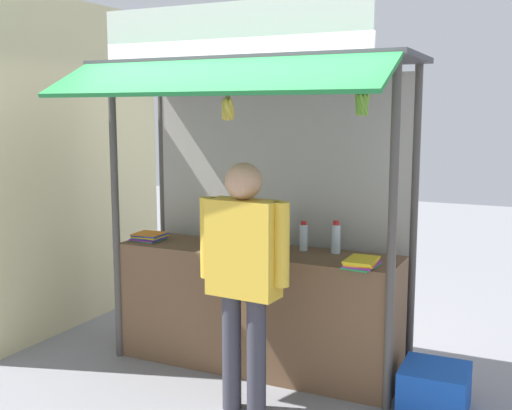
# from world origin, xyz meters

# --- Properties ---
(ground_plane) EXTENTS (20.00, 20.00, 0.00)m
(ground_plane) POSITION_xyz_m (0.00, 0.00, 0.00)
(ground_plane) COLOR gray
(stall_counter) EXTENTS (2.24, 0.56, 0.95)m
(stall_counter) POSITION_xyz_m (0.00, 0.00, 0.47)
(stall_counter) COLOR brown
(stall_counter) RESTS_ON ground
(stall_structure) EXTENTS (2.44, 1.42, 2.74)m
(stall_structure) POSITION_xyz_m (0.00, 0.10, 1.64)
(stall_structure) COLOR #4C4742
(stall_structure) RESTS_ON ground
(water_bottle_center) EXTENTS (0.07, 0.07, 0.25)m
(water_bottle_center) POSITION_xyz_m (0.59, 0.15, 1.06)
(water_bottle_center) COLOR silver
(water_bottle_center) RESTS_ON stall_counter
(water_bottle_left) EXTENTS (0.07, 0.07, 0.26)m
(water_bottle_left) POSITION_xyz_m (-0.33, 0.21, 1.07)
(water_bottle_left) COLOR silver
(water_bottle_left) RESTS_ON stall_counter
(water_bottle_mid_left) EXTENTS (0.06, 0.06, 0.23)m
(water_bottle_mid_left) POSITION_xyz_m (0.34, 0.14, 1.06)
(water_bottle_mid_left) COLOR silver
(water_bottle_mid_left) RESTS_ON stall_counter
(water_bottle_mid_right) EXTENTS (0.08, 0.08, 0.27)m
(water_bottle_mid_right) POSITION_xyz_m (0.07, 0.04, 1.08)
(water_bottle_mid_right) COLOR silver
(water_bottle_mid_right) RESTS_ON stall_counter
(water_bottle_back_left) EXTENTS (0.08, 0.08, 0.30)m
(water_bottle_back_left) POSITION_xyz_m (0.12, 0.18, 1.09)
(water_bottle_back_left) COLOR silver
(water_bottle_back_left) RESTS_ON stall_counter
(magazine_stack_front_right) EXTENTS (0.26, 0.25, 0.06)m
(magazine_stack_front_right) POSITION_xyz_m (-0.96, -0.04, 0.98)
(magazine_stack_front_right) COLOR green
(magazine_stack_front_right) RESTS_ON stall_counter
(magazine_stack_back_right) EXTENTS (0.23, 0.29, 0.09)m
(magazine_stack_back_right) POSITION_xyz_m (0.10, -0.21, 0.99)
(magazine_stack_back_right) COLOR orange
(magazine_stack_back_right) RESTS_ON stall_counter
(magazine_stack_right) EXTENTS (0.23, 0.31, 0.06)m
(magazine_stack_right) POSITION_xyz_m (0.89, -0.18, 0.98)
(magazine_stack_right) COLOR green
(magazine_stack_right) RESTS_ON stall_counter
(magazine_stack_far_right) EXTENTS (0.21, 0.24, 0.05)m
(magazine_stack_far_right) POSITION_xyz_m (-0.14, -0.09, 0.97)
(magazine_stack_far_right) COLOR purple
(magazine_stack_far_right) RESTS_ON stall_counter
(banana_bunch_rightmost) EXTENTS (0.11, 0.11, 0.28)m
(banana_bunch_rightmost) POSITION_xyz_m (0.92, -0.38, 2.06)
(banana_bunch_rightmost) COLOR #332D23
(banana_bunch_inner_right) EXTENTS (0.10, 0.10, 0.31)m
(banana_bunch_inner_right) POSITION_xyz_m (-0.04, -0.38, 2.02)
(banana_bunch_inner_right) COLOR #332D23
(vendor_person) EXTENTS (0.64, 0.24, 1.69)m
(vendor_person) POSITION_xyz_m (0.25, -0.72, 1.02)
(vendor_person) COLOR #383842
(vendor_person) RESTS_ON ground
(plastic_crate) EXTENTS (0.45, 0.45, 0.31)m
(plastic_crate) POSITION_xyz_m (1.41, -0.16, 0.15)
(plastic_crate) COLOR #194CB2
(plastic_crate) RESTS_ON ground
(neighbour_wall) EXTENTS (0.20, 2.40, 3.01)m
(neighbour_wall) POSITION_xyz_m (-2.04, 0.30, 1.50)
(neighbour_wall) COLOR beige
(neighbour_wall) RESTS_ON ground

